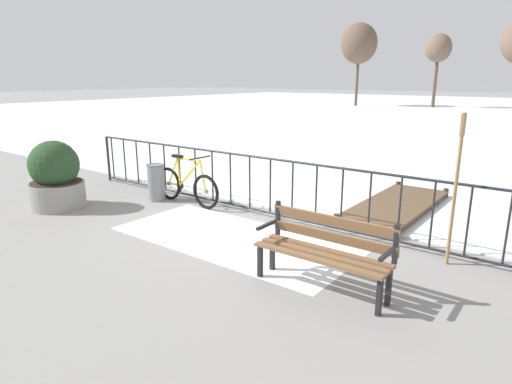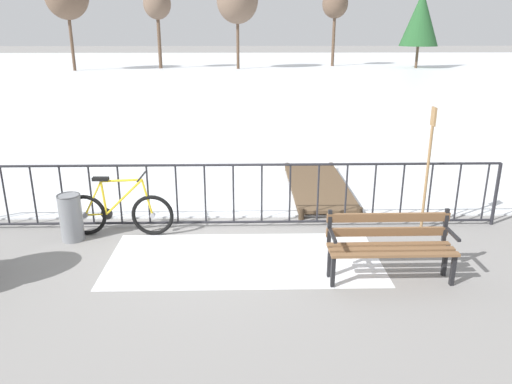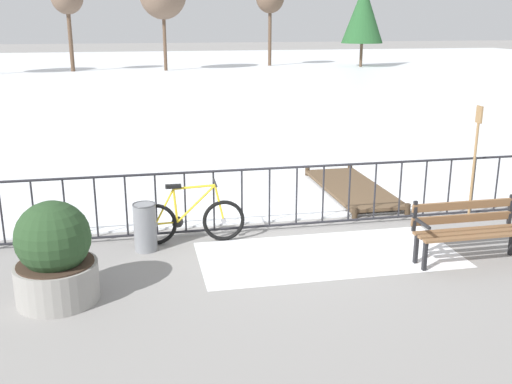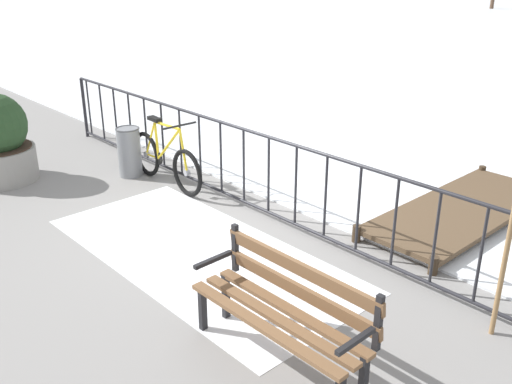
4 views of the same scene
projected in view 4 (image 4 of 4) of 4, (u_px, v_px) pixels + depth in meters
ground_plane at (256, 212)px, 7.34m from camera, size 160.00×160.00×0.00m
snow_patch at (200, 253)px, 6.32m from camera, size 3.81×1.74×0.01m
railing_fence at (256, 171)px, 7.13m from camera, size 9.06×0.06×1.07m
bicycle_near_railing at (166, 160)px, 8.07m from camera, size 1.71×0.52×0.97m
park_bench at (285, 305)px, 4.49m from camera, size 1.60×0.49×0.89m
trash_bin at (129, 152)px, 8.43m from camera, size 0.35×0.35×0.73m
wooden_dock at (462, 210)px, 7.12m from camera, size 1.10×3.01×0.20m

